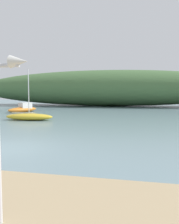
% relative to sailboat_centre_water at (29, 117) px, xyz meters
% --- Properties ---
extents(ground_plane, '(120.00, 120.00, 0.00)m').
position_rel_sailboat_centre_water_xyz_m(ground_plane, '(4.14, -10.28, -0.32)').
color(ground_plane, gray).
extents(distant_hill, '(49.98, 10.20, 6.31)m').
position_rel_sailboat_centre_water_xyz_m(distant_hill, '(3.24, 22.93, 2.84)').
color(distant_hill, '#476B3D').
rests_on(distant_hill, ground).
extents(sailboat_centre_water, '(4.47, 1.84, 4.58)m').
position_rel_sailboat_centre_water_xyz_m(sailboat_centre_water, '(0.00, 0.00, 0.00)').
color(sailboat_centre_water, gold).
rests_on(sailboat_centre_water, ground).
extents(motorboat_far_left, '(2.84, 4.30, 1.18)m').
position_rel_sailboat_centre_water_xyz_m(motorboat_far_left, '(-4.60, 7.66, 0.12)').
color(motorboat_far_left, orange).
rests_on(motorboat_far_left, ground).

